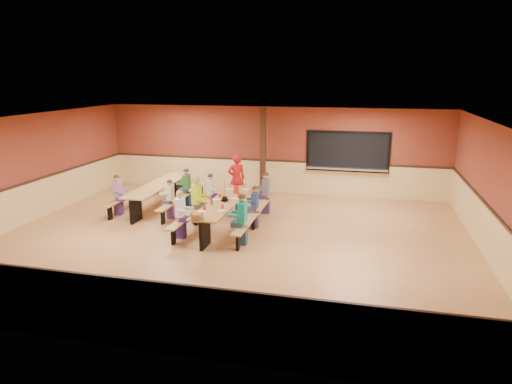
# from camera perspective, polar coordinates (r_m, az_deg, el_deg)

# --- Properties ---
(ground) EXTENTS (12.00, 12.00, 0.00)m
(ground) POSITION_cam_1_polar(r_m,az_deg,el_deg) (11.70, -2.96, -5.84)
(ground) COLOR #A1693D
(ground) RESTS_ON ground
(room_envelope) EXTENTS (12.04, 10.04, 3.02)m
(room_envelope) POSITION_cam_1_polar(r_m,az_deg,el_deg) (11.48, -3.01, -2.60)
(room_envelope) COLOR brown
(room_envelope) RESTS_ON ground
(kitchen_pass_through) EXTENTS (2.78, 0.28, 1.38)m
(kitchen_pass_through) POSITION_cam_1_polar(r_m,az_deg,el_deg) (15.70, 11.38, 4.75)
(kitchen_pass_through) COLOR black
(kitchen_pass_through) RESTS_ON ground
(structural_post) EXTENTS (0.18, 0.18, 3.00)m
(structural_post) POSITION_cam_1_polar(r_m,az_deg,el_deg) (15.50, 0.86, 4.95)
(structural_post) COLOR black
(structural_post) RESTS_ON ground
(cafeteria_table_main) EXTENTS (1.91, 3.70, 0.74)m
(cafeteria_table_main) POSITION_cam_1_polar(r_m,az_deg,el_deg) (12.43, -4.01, -2.08)
(cafeteria_table_main) COLOR #A78142
(cafeteria_table_main) RESTS_ON ground
(cafeteria_table_second) EXTENTS (1.91, 3.70, 0.74)m
(cafeteria_table_second) POSITION_cam_1_polar(r_m,az_deg,el_deg) (14.63, -12.01, 0.16)
(cafeteria_table_second) COLOR #A78142
(cafeteria_table_second) RESTS_ON ground
(seated_child_white_left) EXTENTS (0.38, 0.31, 1.23)m
(seated_child_white_left) POSITION_cam_1_polar(r_m,az_deg,el_deg) (11.73, -9.43, -2.81)
(seated_child_white_left) COLOR white
(seated_child_white_left) RESTS_ON ground
(seated_adult_yellow) EXTENTS (0.43, 0.36, 1.34)m
(seated_adult_yellow) POSITION_cam_1_polar(r_m,az_deg,el_deg) (12.76, -7.39, -1.04)
(seated_adult_yellow) COLOR #BAE11E
(seated_adult_yellow) RESTS_ON ground
(seated_child_grey_left) EXTENTS (0.35, 0.29, 1.17)m
(seated_child_grey_left) POSITION_cam_1_polar(r_m,az_deg,el_deg) (13.83, -5.70, -0.15)
(seated_child_grey_left) COLOR silver
(seated_child_grey_left) RESTS_ON ground
(seated_child_teal_right) EXTENTS (0.40, 0.32, 1.26)m
(seated_child_teal_right) POSITION_cam_1_polar(r_m,az_deg,el_deg) (11.12, -1.73, -3.48)
(seated_child_teal_right) COLOR #0F8972
(seated_child_teal_right) RESTS_ON ground
(seated_child_navy_right) EXTENTS (0.34, 0.28, 1.16)m
(seated_child_navy_right) POSITION_cam_1_polar(r_m,az_deg,el_deg) (12.34, -0.14, -1.91)
(seated_child_navy_right) COLOR navy
(seated_child_navy_right) RESTS_ON ground
(seated_child_char_right) EXTENTS (0.39, 0.32, 1.24)m
(seated_child_char_right) POSITION_cam_1_polar(r_m,az_deg,el_deg) (13.64, 1.24, -0.13)
(seated_child_char_right) COLOR #565862
(seated_child_char_right) RESTS_ON ground
(seated_child_purple_sec) EXTENTS (0.37, 0.30, 1.20)m
(seated_child_purple_sec) POSITION_cam_1_polar(r_m,az_deg,el_deg) (14.09, -16.87, -0.37)
(seated_child_purple_sec) COLOR #93669A
(seated_child_purple_sec) RESTS_ON ground
(seated_child_green_sec) EXTENTS (0.37, 0.30, 1.21)m
(seated_child_green_sec) POSITION_cam_1_polar(r_m,az_deg,el_deg) (14.51, -8.64, 0.53)
(seated_child_green_sec) COLOR #2F7138
(seated_child_green_sec) RESTS_ON ground
(seated_child_tan_sec) EXTENTS (0.33, 0.27, 1.14)m
(seated_child_tan_sec) POSITION_cam_1_polar(r_m,az_deg,el_deg) (13.38, -10.67, -0.91)
(seated_child_tan_sec) COLOR beige
(seated_child_tan_sec) RESTS_ON ground
(standing_woman) EXTENTS (0.69, 0.62, 1.59)m
(standing_woman) POSITION_cam_1_polar(r_m,az_deg,el_deg) (14.77, -2.46, 1.68)
(standing_woman) COLOR red
(standing_woman) RESTS_ON ground
(punch_pitcher) EXTENTS (0.16, 0.16, 0.22)m
(punch_pitcher) POSITION_cam_1_polar(r_m,az_deg,el_deg) (13.12, -2.47, 0.30)
(punch_pitcher) COLOR red
(punch_pitcher) RESTS_ON cafeteria_table_main
(chip_bowl) EXTENTS (0.32, 0.32, 0.15)m
(chip_bowl) POSITION_cam_1_polar(r_m,az_deg,el_deg) (10.90, -7.38, -2.95)
(chip_bowl) COLOR orange
(chip_bowl) RESTS_ON cafeteria_table_main
(napkin_dispenser) EXTENTS (0.10, 0.14, 0.13)m
(napkin_dispenser) POSITION_cam_1_polar(r_m,az_deg,el_deg) (12.32, -3.91, -0.88)
(napkin_dispenser) COLOR black
(napkin_dispenser) RESTS_ON cafeteria_table_main
(condiment_mustard) EXTENTS (0.06, 0.06, 0.17)m
(condiment_mustard) POSITION_cam_1_polar(r_m,az_deg,el_deg) (12.38, -4.15, -0.72)
(condiment_mustard) COLOR yellow
(condiment_mustard) RESTS_ON cafeteria_table_main
(condiment_ketchup) EXTENTS (0.06, 0.06, 0.17)m
(condiment_ketchup) POSITION_cam_1_polar(r_m,az_deg,el_deg) (12.04, -5.57, -1.18)
(condiment_ketchup) COLOR #B2140F
(condiment_ketchup) RESTS_ON cafeteria_table_main
(table_paddle) EXTENTS (0.16, 0.16, 0.56)m
(table_paddle) POSITION_cam_1_polar(r_m,az_deg,el_deg) (12.34, -3.93, -0.51)
(table_paddle) COLOR black
(table_paddle) RESTS_ON cafeteria_table_main
(place_settings) EXTENTS (0.65, 3.30, 0.11)m
(place_settings) POSITION_cam_1_polar(r_m,az_deg,el_deg) (12.35, -4.03, -0.88)
(place_settings) COLOR beige
(place_settings) RESTS_ON cafeteria_table_main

